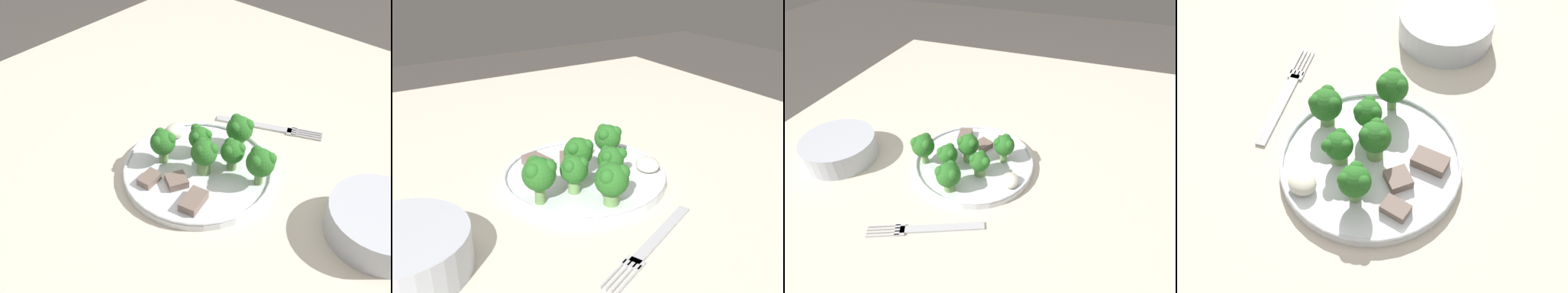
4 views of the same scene
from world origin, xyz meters
TOP-DOWN VIEW (x-y plane):
  - table at (0.00, 0.00)m, footprint 1.33×1.16m
  - dinner_plate at (-0.01, 0.04)m, footprint 0.26×0.26m
  - fork at (-0.20, 0.06)m, footprint 0.10×0.20m
  - cream_bowl at (-0.09, 0.34)m, footprint 0.16×0.16m
  - broccoli_floret_near_rim_left at (-0.04, 0.02)m, footprint 0.04×0.04m
  - broccoli_floret_center_left at (-0.05, 0.14)m, footprint 0.05×0.05m
  - broccoli_floret_back_left at (-0.01, 0.05)m, footprint 0.05×0.05m
  - broccoli_floret_front_left at (0.02, -0.02)m, footprint 0.05×0.04m
  - broccoli_floret_center_back at (-0.05, 0.08)m, footprint 0.04×0.04m
  - broccoli_floret_mid_cluster at (-0.11, 0.06)m, footprint 0.05×0.05m
  - meat_slice_front_slice at (0.06, 0.09)m, footprint 0.05×0.04m
  - meat_slice_middle_slice at (0.07, 0.00)m, footprint 0.04×0.03m
  - meat_slice_rear_slice at (0.04, 0.04)m, footprint 0.05×0.04m
  - sauce_dollop at (-0.05, -0.05)m, footprint 0.04×0.04m

SIDE VIEW (x-z plane):
  - table at x=0.00m, z-range 0.28..0.98m
  - fork at x=-0.20m, z-range 0.71..0.71m
  - dinner_plate at x=-0.01m, z-range 0.71..0.73m
  - meat_slice_middle_slice at x=0.07m, z-range 0.72..0.73m
  - meat_slice_rear_slice at x=0.04m, z-range 0.72..0.73m
  - meat_slice_front_slice at x=0.06m, z-range 0.72..0.73m
  - sauce_dollop at x=-0.05m, z-range 0.72..0.74m
  - cream_bowl at x=-0.09m, z-range 0.71..0.76m
  - broccoli_floret_near_rim_left at x=-0.04m, z-range 0.73..0.78m
  - broccoli_floret_center_back at x=-0.05m, z-range 0.73..0.79m
  - broccoli_floret_mid_cluster at x=-0.11m, z-range 0.73..0.79m
  - broccoli_floret_back_left at x=-0.01m, z-range 0.73..0.79m
  - broccoli_floret_front_left at x=0.02m, z-range 0.73..0.79m
  - broccoli_floret_center_left at x=-0.05m, z-range 0.73..0.80m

